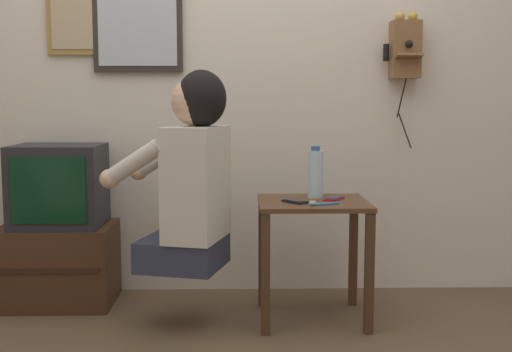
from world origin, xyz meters
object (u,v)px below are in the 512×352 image
Objects in this scene: person at (192,174)px; toothbrush at (322,204)px; television at (59,185)px; framed_picture at (82,16)px; wall_mirror at (137,11)px; cell_phone_spare at (334,199)px; cell_phone_held at (295,201)px; wall_phone_antique at (405,49)px; water_bottle at (315,173)px.

toothbrush is at bearing -78.94° from person.
television is 1.08× the size of framed_picture.
toothbrush is at bearing -33.94° from wall_mirror.
cell_phone_spare is 0.17m from toothbrush.
cell_phone_held is at bearing -34.16° from wall_mirror.
wall_phone_antique is at bearing 0.88° from cell_phone_held.
framed_picture is 2.81× the size of toothbrush.
person is 2.23× the size of framed_picture.
wall_phone_antique is 1.73m from framed_picture.
television is 1.31m from water_bottle.
wall_phone_antique is 1.44m from wall_mirror.
television is (-0.71, 0.35, -0.10)m from person.
water_bottle is at bearing 17.64° from cell_phone_held.
person is 6.26× the size of toothbrush.
cell_phone_spare is 0.94× the size of toothbrush.
toothbrush is at bearing -16.95° from television.
wall_mirror reaches higher than toothbrush.
framed_picture is at bearing 179.38° from wall_mirror.
wall_mirror is at bearing 32.97° from toothbrush.
cell_phone_held is at bearing -125.84° from cell_phone_spare.
cell_phone_held is at bearing -15.21° from television.
wall_mirror reaches higher than person.
wall_phone_antique reaches higher than television.
television reaches higher than cell_phone_held.
water_bottle is (1.20, -0.38, -0.80)m from framed_picture.
cell_phone_spare is (0.19, 0.08, 0.00)m from cell_phone_held.
television is 3.04× the size of toothbrush.
cell_phone_spare is 0.16m from water_bottle.
framed_picture is 0.64× the size of wall_mirror.
person is 0.80m from television.
wall_mirror is 1.35m from cell_phone_held.
framed_picture is 1.53m from cell_phone_held.
cell_phone_spare is at bearing -19.85° from framed_picture.
cell_phone_spare is at bearing -44.80° from water_bottle.
toothbrush is (1.21, -0.62, -0.91)m from framed_picture.
water_bottle is at bearing -21.73° from toothbrush.
water_bottle reaches higher than cell_phone_spare.
person is 0.50m from cell_phone_held.
cell_phone_spare is (0.67, 0.11, -0.14)m from person.
person reaches higher than toothbrush.
wall_mirror is (-0.32, 0.58, 0.81)m from person.
television is at bearing 49.96° from toothbrush.
water_bottle is at bearing 166.61° from cell_phone_spare.
person is 1.15m from framed_picture.
television is at bearing 126.99° from cell_phone_held.
water_bottle is at bearing -6.99° from television.
television is 3.23× the size of cell_phone_spare.
person is at bearing -60.85° from wall_mirror.
wall_phone_antique is 1.07m from toothbrush.
cell_phone_held is 0.92× the size of toothbrush.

